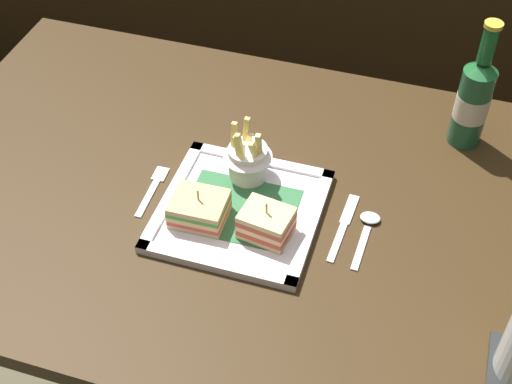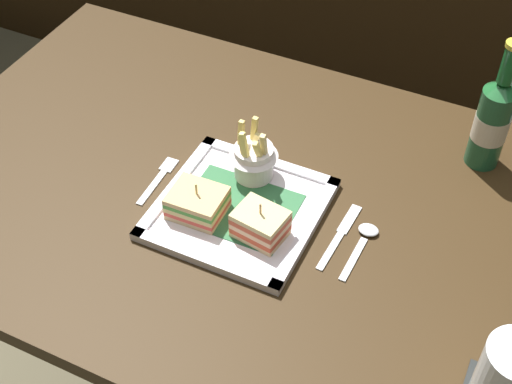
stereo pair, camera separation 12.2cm
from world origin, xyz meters
TOP-DOWN VIEW (x-y plane):
  - dining_table at (0.00, 0.00)m, footprint 1.36×0.82m
  - square_plate at (-0.05, -0.04)m, footprint 0.27×0.27m
  - sandwich_half_left at (-0.10, -0.08)m, footprint 0.09×0.08m
  - sandwich_half_right at (0.01, -0.08)m, footprint 0.09×0.08m
  - fries_cup at (-0.06, 0.04)m, footprint 0.09×0.09m
  - beer_bottle at (0.30, 0.27)m, footprint 0.06×0.06m
  - fork at (-0.21, -0.03)m, footprint 0.03×0.13m
  - knife at (0.13, -0.01)m, footprint 0.02×0.16m
  - spoon at (0.17, -0.01)m, footprint 0.03×0.13m

SIDE VIEW (x-z plane):
  - dining_table at x=0.00m, z-range 0.27..1.05m
  - fork at x=-0.21m, z-range 0.78..0.78m
  - knife at x=0.13m, z-range 0.78..0.78m
  - spoon at x=0.17m, z-range 0.78..0.79m
  - square_plate at x=-0.05m, z-range 0.78..0.79m
  - sandwich_half_left at x=-0.10m, z-range 0.78..0.85m
  - sandwich_half_right at x=0.01m, z-range 0.78..0.85m
  - fries_cup at x=-0.06m, z-range 0.78..0.89m
  - beer_bottle at x=0.30m, z-range 0.75..1.01m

